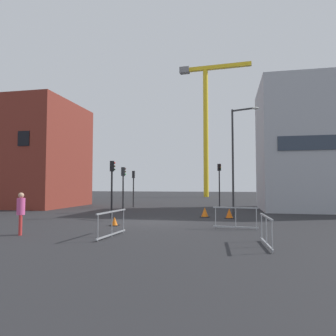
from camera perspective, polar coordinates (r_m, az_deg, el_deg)
ground at (r=18.17m, az=-3.15°, el=-10.02°), size 160.00×160.00×0.00m
brick_building at (r=34.63m, az=-25.11°, el=2.13°), size 10.77×9.03×10.35m
office_block at (r=30.01m, az=28.21°, el=3.57°), size 12.10×8.04×10.98m
construction_crane at (r=57.41m, az=7.13°, el=10.11°), size 13.05×1.91×24.18m
streetlamp_tall at (r=22.07m, az=12.48°, el=2.81°), size 1.83×0.76×7.52m
traffic_light_corner at (r=31.09m, az=9.51°, el=-1.85°), size 0.37×0.37×4.27m
traffic_light_crosswalk at (r=20.89m, az=-10.36°, el=-2.07°), size 0.39×0.33×3.78m
traffic_light_island at (r=30.26m, az=-6.42°, el=-2.69°), size 0.27×0.38×3.54m
traffic_light_near at (r=24.89m, az=-8.31°, el=-2.52°), size 0.38×0.26×3.59m
pedestrian_walking at (r=14.94m, az=-25.64°, el=-7.05°), size 0.34×0.34×1.84m
safety_barrier_front at (r=11.59m, az=17.78°, el=-11.00°), size 0.19×2.30×1.08m
safety_barrier_mid_span at (r=15.69m, az=12.44°, el=-8.97°), size 2.19×0.20×1.08m
safety_barrier_left_run at (r=13.30m, az=-10.39°, el=-10.06°), size 0.30×2.57×1.08m
traffic_cone_orange at (r=20.65m, az=11.29°, el=-8.32°), size 0.62×0.62×0.63m
traffic_cone_striped at (r=21.19m, az=6.84°, el=-8.18°), size 0.65×0.65×0.65m
traffic_cone_on_verge at (r=16.87m, az=-9.90°, el=-9.77°), size 0.47×0.47×0.47m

